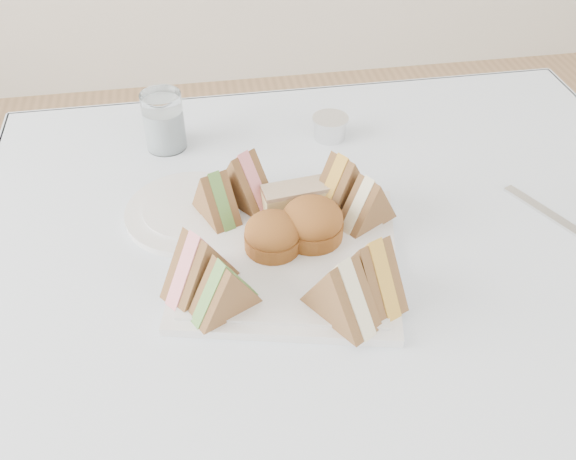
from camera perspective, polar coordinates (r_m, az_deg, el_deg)
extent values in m
cube|color=brown|center=(1.12, 5.05, -18.33)|extent=(0.90, 0.90, 0.74)
cube|color=silver|center=(0.82, 6.55, -4.82)|extent=(1.02, 1.02, 0.01)
cube|color=silver|center=(0.84, 0.00, -2.27)|extent=(0.34, 0.34, 0.01)
cylinder|color=brown|center=(0.83, -1.37, -0.39)|extent=(0.08, 0.08, 0.05)
cylinder|color=brown|center=(0.84, 2.18, 0.72)|extent=(0.10, 0.10, 0.06)
cube|color=#CBB38F|center=(0.89, 0.66, 2.77)|extent=(0.10, 0.05, 0.04)
cylinder|color=silver|center=(0.92, -8.71, 1.61)|extent=(0.24, 0.24, 0.01)
cylinder|color=white|center=(1.05, -10.99, 9.49)|extent=(0.07, 0.07, 0.10)
cylinder|color=silver|center=(1.07, 3.75, 8.99)|extent=(0.07, 0.07, 0.03)
cube|color=silver|center=(0.98, 23.21, 0.60)|extent=(0.10, 0.19, 0.00)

